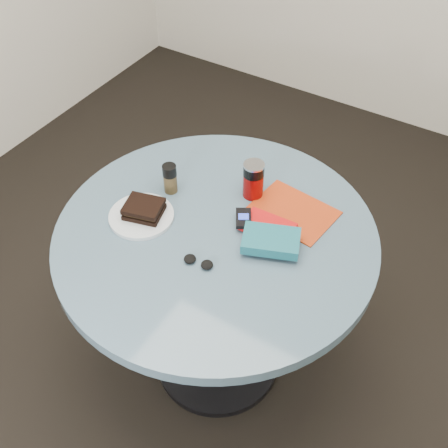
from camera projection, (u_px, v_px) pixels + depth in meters
The scene contains 11 objects.
ground at pixel (218, 361), 2.26m from camera, with size 4.00×4.00×0.00m, color black.
table at pixel (216, 266), 1.84m from camera, with size 1.00×1.00×0.75m.
plate at pixel (141, 216), 1.76m from camera, with size 0.21×0.21×0.01m, color silver.
sandwich at pixel (144, 209), 1.75m from camera, with size 0.14×0.12×0.04m.
soda_can at pixel (253, 180), 1.80m from camera, with size 0.09×0.09×0.13m.
pepper_grinder at pixel (170, 178), 1.82m from camera, with size 0.05×0.05×0.10m.
magazine at pixel (293, 212), 1.78m from camera, with size 0.26×0.19×0.00m, color #9F2F0E.
red_book at pixel (268, 227), 1.73m from camera, with size 0.16×0.10×0.01m, color #B50E0E.
novel at pixel (271, 241), 1.65m from camera, with size 0.17×0.11×0.03m, color #145462.
mp3_player at pixel (244, 218), 1.73m from camera, with size 0.08×0.10×0.02m.
headphones at pixel (198, 262), 1.63m from camera, with size 0.10×0.05×0.02m.
Camera 1 is at (0.65, -1.01, 1.99)m, focal length 45.00 mm.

